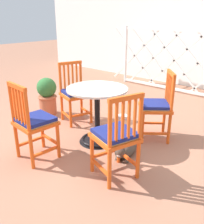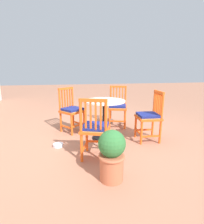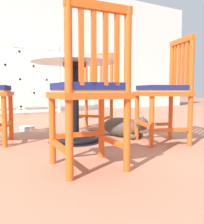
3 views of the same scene
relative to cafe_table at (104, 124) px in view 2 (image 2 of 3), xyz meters
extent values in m
plane|color=#A36B51|center=(-0.09, -0.07, -0.28)|extent=(24.00, 24.00, 0.00)
cone|color=black|center=(0.00, 0.00, -0.23)|extent=(0.48, 0.48, 0.10)
torus|color=black|center=(0.00, 0.00, -0.26)|extent=(0.44, 0.44, 0.04)
cylinder|color=black|center=(0.00, 0.00, 0.09)|extent=(0.07, 0.07, 0.66)
cylinder|color=black|center=(0.00, 0.00, 0.40)|extent=(0.20, 0.20, 0.04)
cylinder|color=silver|center=(0.00, 0.00, 0.43)|extent=(0.76, 0.76, 0.02)
cylinder|color=#EA5619|center=(-0.49, 0.38, -0.06)|extent=(0.04, 0.04, 0.45)
cylinder|color=#EA5619|center=(-0.59, 0.06, -0.06)|extent=(0.04, 0.04, 0.45)
cylinder|color=#EA5619|center=(-0.81, 0.49, 0.17)|extent=(0.04, 0.04, 0.91)
cylinder|color=#EA5619|center=(-0.92, 0.16, 0.17)|extent=(0.04, 0.04, 0.91)
cube|color=#EA5619|center=(-0.65, 0.43, -0.14)|extent=(0.33, 0.13, 0.03)
cube|color=#EA5619|center=(-0.75, 0.11, -0.14)|extent=(0.33, 0.13, 0.03)
cube|color=#EA5619|center=(-0.54, 0.22, -0.11)|extent=(0.13, 0.33, 0.03)
cube|color=#EA5619|center=(-0.70, 0.27, 0.15)|extent=(0.50, 0.50, 0.04)
cube|color=tan|center=(-0.70, 0.27, 0.17)|extent=(0.44, 0.44, 0.02)
cube|color=#EA5619|center=(-0.83, 0.42, 0.40)|extent=(0.03, 0.03, 0.39)
cube|color=#EA5619|center=(-0.85, 0.36, 0.40)|extent=(0.03, 0.03, 0.39)
cube|color=#EA5619|center=(-0.87, 0.29, 0.40)|extent=(0.03, 0.03, 0.39)
cube|color=#EA5619|center=(-0.89, 0.23, 0.40)|extent=(0.03, 0.03, 0.39)
cube|color=#EA5619|center=(-0.86, 0.33, 0.61)|extent=(0.15, 0.37, 0.04)
cube|color=navy|center=(-0.70, 0.27, 0.20)|extent=(0.45, 0.45, 0.04)
cylinder|color=#EA5619|center=(-0.40, -0.57, -0.06)|extent=(0.04, 0.04, 0.45)
cylinder|color=#EA5619|center=(-0.06, -0.60, -0.06)|extent=(0.04, 0.04, 0.45)
cylinder|color=#EA5619|center=(-0.42, -0.91, 0.17)|extent=(0.04, 0.04, 0.91)
cylinder|color=#EA5619|center=(-0.09, -0.94, 0.17)|extent=(0.04, 0.04, 0.91)
cube|color=#EA5619|center=(-0.41, -0.74, -0.14)|extent=(0.05, 0.34, 0.03)
cube|color=#EA5619|center=(-0.07, -0.77, -0.14)|extent=(0.05, 0.34, 0.03)
cube|color=#EA5619|center=(-0.23, -0.58, -0.11)|extent=(0.34, 0.05, 0.03)
cube|color=#EA5619|center=(-0.24, -0.75, 0.15)|extent=(0.43, 0.43, 0.04)
cube|color=tan|center=(-0.24, -0.75, 0.17)|extent=(0.37, 0.37, 0.02)
cube|color=#EA5619|center=(-0.36, -0.92, 0.40)|extent=(0.03, 0.02, 0.39)
cube|color=#EA5619|center=(-0.29, -0.92, 0.40)|extent=(0.03, 0.02, 0.39)
cube|color=#EA5619|center=(-0.22, -0.93, 0.40)|extent=(0.03, 0.02, 0.39)
cube|color=#EA5619|center=(-0.15, -0.93, 0.40)|extent=(0.03, 0.02, 0.39)
cube|color=#EA5619|center=(-0.26, -0.92, 0.61)|extent=(0.38, 0.06, 0.04)
cube|color=navy|center=(-0.24, -0.75, 0.20)|extent=(0.38, 0.38, 0.04)
cylinder|color=#EA5619|center=(0.43, -0.54, -0.06)|extent=(0.04, 0.04, 0.45)
cylinder|color=#EA5619|center=(0.53, -0.22, -0.06)|extent=(0.04, 0.04, 0.45)
cylinder|color=#EA5619|center=(0.75, -0.64, 0.17)|extent=(0.04, 0.04, 0.91)
cylinder|color=#EA5619|center=(0.85, -0.32, 0.17)|extent=(0.04, 0.04, 0.91)
cube|color=#EA5619|center=(0.59, -0.59, -0.14)|extent=(0.33, 0.13, 0.03)
cube|color=#EA5619|center=(0.69, -0.27, -0.14)|extent=(0.33, 0.13, 0.03)
cube|color=#EA5619|center=(0.48, -0.38, -0.11)|extent=(0.13, 0.33, 0.03)
cube|color=#EA5619|center=(0.64, -0.43, 0.15)|extent=(0.50, 0.50, 0.04)
cube|color=tan|center=(0.64, -0.43, 0.17)|extent=(0.44, 0.44, 0.02)
cube|color=#EA5619|center=(0.77, -0.58, 0.40)|extent=(0.03, 0.03, 0.39)
cube|color=#EA5619|center=(0.79, -0.51, 0.40)|extent=(0.03, 0.03, 0.39)
cube|color=#EA5619|center=(0.81, -0.45, 0.40)|extent=(0.03, 0.03, 0.39)
cube|color=#EA5619|center=(0.83, -0.38, 0.40)|extent=(0.03, 0.03, 0.39)
cube|color=#EA5619|center=(0.80, -0.48, 0.61)|extent=(0.14, 0.37, 0.04)
cube|color=navy|center=(0.64, -0.43, 0.20)|extent=(0.45, 0.45, 0.04)
cylinder|color=#EA5619|center=(0.47, 0.34, -0.06)|extent=(0.04, 0.04, 0.45)
cylinder|color=#EA5619|center=(0.25, 0.61, -0.06)|extent=(0.04, 0.04, 0.45)
cylinder|color=#EA5619|center=(0.73, 0.56, 0.17)|extent=(0.04, 0.04, 0.91)
cylinder|color=#EA5619|center=(0.51, 0.82, 0.17)|extent=(0.04, 0.04, 0.91)
cube|color=#EA5619|center=(0.60, 0.45, -0.14)|extent=(0.28, 0.24, 0.03)
cube|color=#EA5619|center=(0.38, 0.71, -0.14)|extent=(0.28, 0.24, 0.03)
cube|color=#EA5619|center=(0.36, 0.47, -0.11)|extent=(0.24, 0.28, 0.03)
cube|color=#EA5619|center=(0.49, 0.58, 0.15)|extent=(0.56, 0.56, 0.04)
cube|color=tan|center=(0.49, 0.58, 0.17)|extent=(0.49, 0.49, 0.02)
cube|color=#EA5619|center=(0.68, 0.61, 0.40)|extent=(0.03, 0.03, 0.39)
cube|color=#EA5619|center=(0.64, 0.67, 0.40)|extent=(0.03, 0.03, 0.39)
cube|color=#EA5619|center=(0.60, 0.72, 0.40)|extent=(0.03, 0.03, 0.39)
cube|color=#EA5619|center=(0.55, 0.77, 0.40)|extent=(0.03, 0.03, 0.39)
cube|color=#EA5619|center=(0.62, 0.69, 0.61)|extent=(0.27, 0.31, 0.04)
cube|color=navy|center=(0.49, 0.58, 0.20)|extent=(0.51, 0.51, 0.04)
ellipsoid|color=#4C4238|center=(0.49, 0.00, -0.19)|extent=(0.32, 0.48, 0.19)
ellipsoid|color=silver|center=(0.52, -0.10, -0.20)|extent=(0.20, 0.22, 0.14)
sphere|color=#4C4238|center=(0.57, -0.24, -0.13)|extent=(0.12, 0.12, 0.12)
ellipsoid|color=silver|center=(0.58, -0.28, -0.15)|extent=(0.06, 0.06, 0.04)
cone|color=#4C4238|center=(0.60, -0.22, -0.08)|extent=(0.04, 0.04, 0.04)
cone|color=#4C4238|center=(0.53, -0.24, -0.08)|extent=(0.04, 0.04, 0.04)
ellipsoid|color=#4C4238|center=(0.60, -0.14, -0.26)|extent=(0.09, 0.13, 0.05)
ellipsoid|color=#4C4238|center=(0.49, -0.18, -0.26)|extent=(0.09, 0.13, 0.05)
cylinder|color=#4C4238|center=(0.31, 0.26, -0.26)|extent=(0.20, 0.17, 0.04)
cylinder|color=#B25B3D|center=(-1.29, 0.17, -0.12)|extent=(0.28, 0.28, 0.32)
torus|color=#B25B3D|center=(-1.29, 0.17, 0.02)|extent=(0.32, 0.32, 0.04)
sphere|color=#2D6B33|center=(-1.29, 0.17, 0.18)|extent=(0.32, 0.32, 0.32)
cylinder|color=silver|center=(-0.23, 0.85, -0.26)|extent=(0.17, 0.17, 0.05)
camera|label=1|loc=(2.05, -2.19, 1.28)|focal=40.56mm
camera|label=2|loc=(-3.12, 0.62, 1.01)|focal=28.47mm
camera|label=3|loc=(-0.90, -2.10, 0.18)|focal=40.72mm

